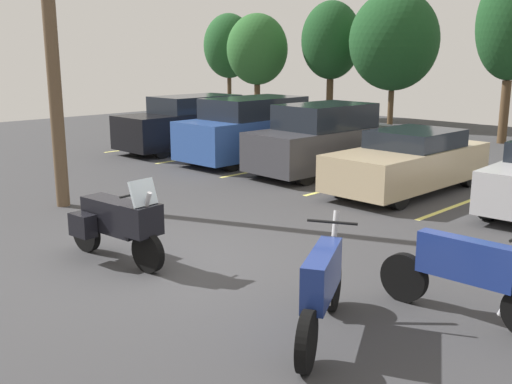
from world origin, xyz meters
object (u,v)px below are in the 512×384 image
object	(u,v)px
motorcycle_touring	(118,222)
car_charcoal	(322,140)
motorcycle_second	(322,287)
car_blue	(251,130)
car_black	(188,123)
car_tan	(409,162)
motorcycle_third	(466,274)

from	to	relation	value
motorcycle_touring	car_charcoal	bearing A→B (deg)	106.51
motorcycle_touring	motorcycle_second	bearing A→B (deg)	4.26
motorcycle_touring	car_blue	world-z (taller)	car_blue
car_black	car_tan	distance (m)	8.83
car_black	motorcycle_third	bearing A→B (deg)	-24.90
motorcycle_second	car_charcoal	bearing A→B (deg)	128.92
car_tan	motorcycle_touring	bearing A→B (deg)	-94.09
motorcycle_third	car_blue	world-z (taller)	car_blue
motorcycle_second	car_black	distance (m)	14.37
car_blue	car_tan	world-z (taller)	car_blue
motorcycle_second	car_tan	size ratio (longest dim) A/B	0.44
car_black	motorcycle_second	bearing A→B (deg)	-32.38
motorcycle_touring	car_charcoal	xyz separation A→B (m)	(-2.37, 8.01, 0.26)
motorcycle_second	car_charcoal	xyz separation A→B (m)	(-6.23, 7.72, 0.31)
motorcycle_touring	car_black	bearing A→B (deg)	136.03
motorcycle_third	car_tan	size ratio (longest dim) A/B	0.49
car_blue	motorcycle_second	bearing A→B (deg)	-40.42
motorcycle_touring	motorcycle_third	bearing A→B (deg)	21.56
car_charcoal	motorcycle_second	bearing A→B (deg)	-51.08
car_tan	motorcycle_third	bearing A→B (deg)	-53.57
car_black	car_blue	bearing A→B (deg)	0.26
motorcycle_touring	car_tan	size ratio (longest dim) A/B	0.47
motorcycle_touring	car_blue	distance (m)	9.53
car_blue	car_tan	size ratio (longest dim) A/B	1.00
motorcycle_touring	car_black	xyz separation A→B (m)	(-8.27, 7.98, 0.24)
car_charcoal	car_blue	bearing A→B (deg)	-179.75
motorcycle_third	car_tan	distance (m)	7.19
car_black	car_tan	size ratio (longest dim) A/B	1.04
car_black	car_blue	xyz separation A→B (m)	(3.08, 0.01, 0.06)
motorcycle_touring	car_blue	size ratio (longest dim) A/B	0.47
motorcycle_third	car_blue	xyz separation A→B (m)	(-10.00, 6.09, 0.37)
motorcycle_third	car_black	distance (m)	14.43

